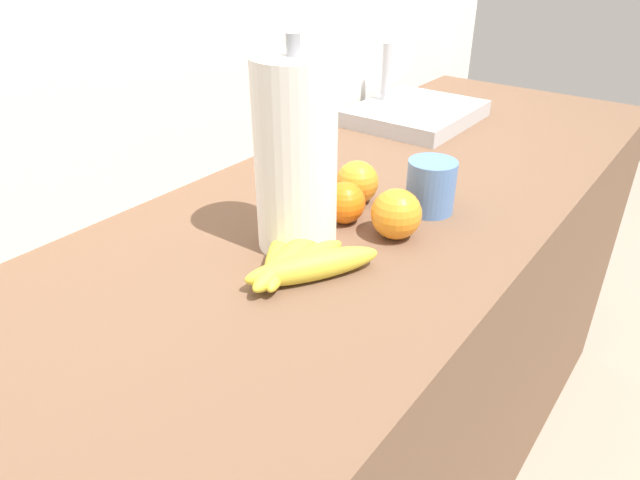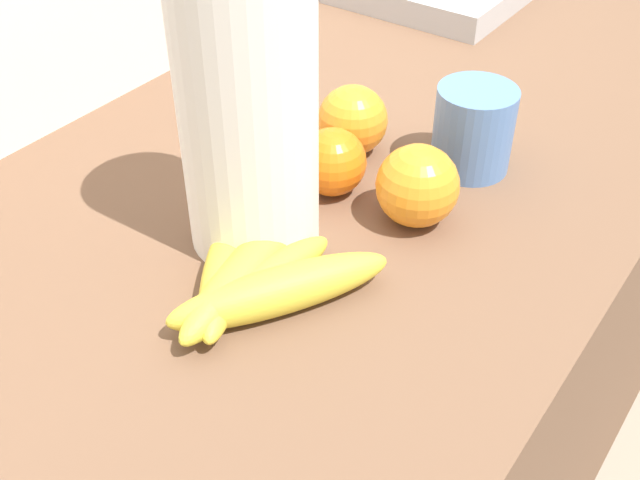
% 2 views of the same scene
% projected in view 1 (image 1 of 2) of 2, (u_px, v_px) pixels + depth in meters
% --- Properties ---
extents(counter, '(1.80, 0.64, 0.87)m').
position_uv_depth(counter, '(375.00, 359.00, 1.31)').
color(counter, brown).
rests_on(counter, ground).
extents(wall_back, '(2.20, 0.06, 1.30)m').
position_uv_depth(wall_back, '(259.00, 234.00, 1.39)').
color(wall_back, silver).
rests_on(wall_back, ground).
extents(banana_bunch, '(0.22, 0.19, 0.04)m').
position_uv_depth(banana_bunch, '(299.00, 260.00, 0.82)').
color(banana_bunch, gold).
rests_on(banana_bunch, counter).
extents(orange_back_right, '(0.08, 0.08, 0.08)m').
position_uv_depth(orange_back_right, '(396.00, 214.00, 0.90)').
color(orange_back_right, orange).
rests_on(orange_back_right, counter).
extents(orange_center, '(0.08, 0.08, 0.08)m').
position_uv_depth(orange_center, '(357.00, 182.00, 1.02)').
color(orange_center, orange).
rests_on(orange_center, counter).
extents(orange_back_left, '(0.07, 0.07, 0.07)m').
position_uv_depth(orange_back_left, '(344.00, 203.00, 0.95)').
color(orange_back_left, orange).
rests_on(orange_back_left, counter).
extents(paper_towel_roll, '(0.12, 0.12, 0.32)m').
position_uv_depth(paper_towel_roll, '(296.00, 157.00, 0.83)').
color(paper_towel_roll, white).
rests_on(paper_towel_roll, counter).
extents(sink_basin, '(0.32, 0.27, 0.18)m').
position_uv_depth(sink_basin, '(415.00, 112.00, 1.45)').
color(sink_basin, '#B7BABF').
rests_on(sink_basin, counter).
extents(mug, '(0.09, 0.09, 0.09)m').
position_uv_depth(mug, '(431.00, 186.00, 0.99)').
color(mug, '#567FBF').
rests_on(mug, counter).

